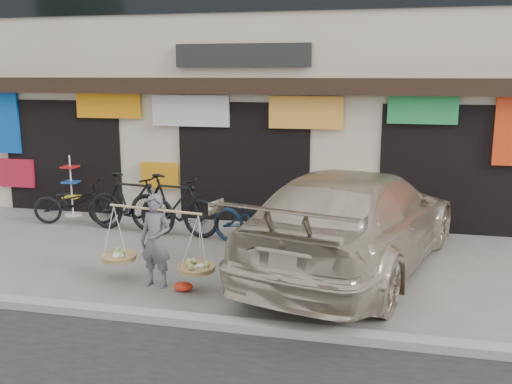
% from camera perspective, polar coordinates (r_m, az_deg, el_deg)
% --- Properties ---
extents(ground, '(70.00, 70.00, 0.00)m').
position_cam_1_polar(ground, '(9.89, -6.27, -7.90)').
color(ground, gray).
rests_on(ground, ground).
extents(kerb, '(70.00, 0.25, 0.12)m').
position_cam_1_polar(kerb, '(8.15, -11.01, -12.05)').
color(kerb, gray).
rests_on(kerb, ground).
extents(shophouse_block, '(14.00, 6.32, 7.00)m').
position_cam_1_polar(shophouse_block, '(15.51, 1.43, 12.26)').
color(shophouse_block, beige).
rests_on(shophouse_block, ground).
extents(street_vendor, '(1.97, 0.80, 1.49)m').
position_cam_1_polar(street_vendor, '(9.13, -9.98, -5.23)').
color(street_vendor, slate).
rests_on(street_vendor, ground).
extents(bike_0, '(1.95, 1.01, 0.98)m').
position_cam_1_polar(bike_0, '(13.36, -17.68, -1.02)').
color(bike_0, black).
rests_on(bike_0, ground).
extents(bike_1, '(2.19, 0.94, 1.28)m').
position_cam_1_polar(bike_1, '(11.95, -8.30, -1.31)').
color(bike_1, black).
rests_on(bike_1, ground).
extents(bike_2, '(2.21, 1.32, 1.10)m').
position_cam_1_polar(bike_2, '(11.03, 0.28, -2.78)').
color(bike_2, '#10213A').
rests_on(bike_2, ground).
extents(bike_3, '(2.19, 0.94, 1.28)m').
position_cam_1_polar(bike_3, '(12.32, -12.38, -1.06)').
color(bike_3, black).
rests_on(bike_3, ground).
extents(suv, '(3.93, 6.42, 1.74)m').
position_cam_1_polar(suv, '(9.87, 9.85, -2.78)').
color(suv, beige).
rests_on(suv, ground).
extents(display_rack, '(0.40, 0.40, 1.44)m').
position_cam_1_polar(display_rack, '(14.16, -17.96, 0.05)').
color(display_rack, silver).
rests_on(display_rack, ground).
extents(red_bag, '(0.31, 0.25, 0.14)m').
position_cam_1_polar(red_bag, '(9.06, -7.29, -9.36)').
color(red_bag, red).
rests_on(red_bag, ground).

